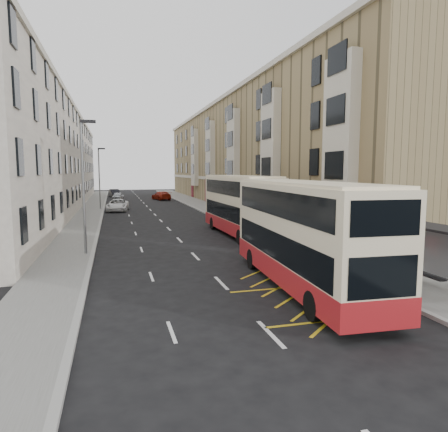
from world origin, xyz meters
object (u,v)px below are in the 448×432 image
object	(u,v)px
pedestrian_far	(359,258)
white_van	(118,205)
car_silver	(118,196)
car_dark	(114,193)
bus_shelter	(448,245)
double_decker_rear	(240,205)
street_lamp_far	(100,175)
double_decker_front	(303,234)
car_red	(161,196)
street_lamp_near	(84,179)

from	to	relation	value
pedestrian_far	white_van	size ratio (longest dim) A/B	0.33
car_silver	car_dark	size ratio (longest dim) A/B	0.88
bus_shelter	double_decker_rear	distance (m)	17.49
street_lamp_far	double_decker_front	bearing A→B (deg)	-76.39
bus_shelter	double_decker_front	distance (m)	5.78
street_lamp_far	pedestrian_far	size ratio (longest dim) A/B	4.41
white_van	car_dark	size ratio (longest dim) A/B	1.15
double_decker_front	white_van	distance (m)	38.03
double_decker_rear	white_van	size ratio (longest dim) A/B	2.19
car_red	street_lamp_far	bearing A→B (deg)	44.03
pedestrian_far	car_dark	xyz separation A→B (m)	(-10.82, 65.49, -0.27)
street_lamp_near	car_red	distance (m)	47.45
white_van	car_silver	world-z (taller)	white_van
street_lamp_near	pedestrian_far	distance (m)	16.14
street_lamp_far	white_van	size ratio (longest dim) A/B	1.46
double_decker_front	car_dark	size ratio (longest dim) A/B	2.49
double_decker_rear	car_dark	bearing A→B (deg)	99.71
double_decker_front	double_decker_rear	size ratio (longest dim) A/B	0.99
white_van	car_silver	distance (m)	19.41
pedestrian_far	car_red	size ratio (longest dim) A/B	0.34
bus_shelter	street_lamp_far	world-z (taller)	street_lamp_far
street_lamp_near	car_silver	xyz separation A→B (m)	(2.39, 47.00, -3.93)
bus_shelter	double_decker_rear	size ratio (longest dim) A/B	0.35
street_lamp_far	bus_shelter	bearing A→B (deg)	-70.88
white_van	car_red	world-z (taller)	car_red
street_lamp_far	white_van	bearing A→B (deg)	-47.99
street_lamp_near	pedestrian_far	bearing A→B (deg)	-36.22
car_red	car_dark	bearing A→B (deg)	-65.58
white_van	double_decker_rear	bearing A→B (deg)	-62.27
street_lamp_far	pedestrian_far	distance (m)	41.46
double_decker_front	car_silver	world-z (taller)	double_decker_front
bus_shelter	double_decker_rear	world-z (taller)	double_decker_rear
double_decker_front	car_dark	world-z (taller)	double_decker_front
double_decker_rear	car_red	world-z (taller)	double_decker_rear
pedestrian_far	bus_shelter	bearing A→B (deg)	131.66
pedestrian_far	car_dark	bearing A→B (deg)	-71.77
street_lamp_near	double_decker_front	size ratio (longest dim) A/B	0.67
pedestrian_far	car_red	xyz separation A→B (m)	(-2.77, 55.53, -0.29)
street_lamp_near	white_van	distance (m)	27.95
white_van	car_red	distance (m)	20.19
car_dark	pedestrian_far	bearing A→B (deg)	-89.38
street_lamp_far	double_decker_rear	distance (m)	27.75
white_van	car_dark	world-z (taller)	car_dark
street_lamp_near	pedestrian_far	world-z (taller)	street_lamp_near
car_silver	car_red	xyz separation A→B (m)	(7.54, -0.77, 0.05)
double_decker_rear	pedestrian_far	size ratio (longest dim) A/B	6.61
double_decker_front	pedestrian_far	xyz separation A→B (m)	(3.10, 0.37, -1.33)
street_lamp_near	street_lamp_far	size ratio (longest dim) A/B	1.00
street_lamp_far	car_dark	distance (m)	26.54
bus_shelter	street_lamp_near	distance (m)	19.38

